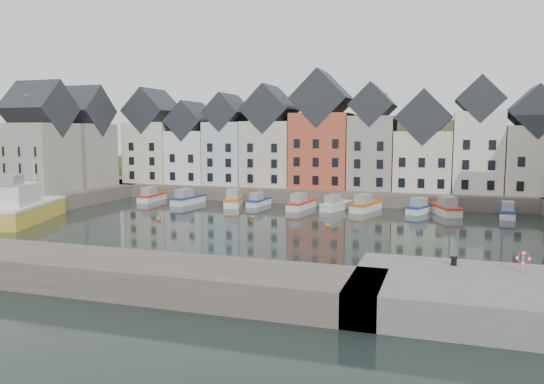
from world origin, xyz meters
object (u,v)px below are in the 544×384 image
at_px(boat_a, 152,196).
at_px(life_ring_post, 523,259).
at_px(mooring_bollard, 454,261).
at_px(boat_d, 258,201).
at_px(large_vessel, 25,208).

xyz_separation_m(boat_a, life_ring_post, (46.96, -35.87, 2.14)).
distance_m(boat_a, mooring_bollard, 55.67).
distance_m(boat_d, mooring_bollard, 44.17).
distance_m(boat_a, boat_d, 17.11).
height_order(large_vessel, mooring_bollard, large_vessel).
relative_size(boat_a, mooring_bollard, 11.53).
bearing_deg(life_ring_post, boat_d, 129.43).
relative_size(boat_d, life_ring_post, 8.15).
relative_size(boat_a, boat_d, 0.61).
height_order(boat_a, life_ring_post, life_ring_post).
distance_m(boat_a, life_ring_post, 59.12).
bearing_deg(mooring_bollard, boat_a, 140.64).
bearing_deg(boat_d, large_vessel, -129.14).
bearing_deg(life_ring_post, boat_a, 142.63).
bearing_deg(large_vessel, mooring_bollard, -34.93).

